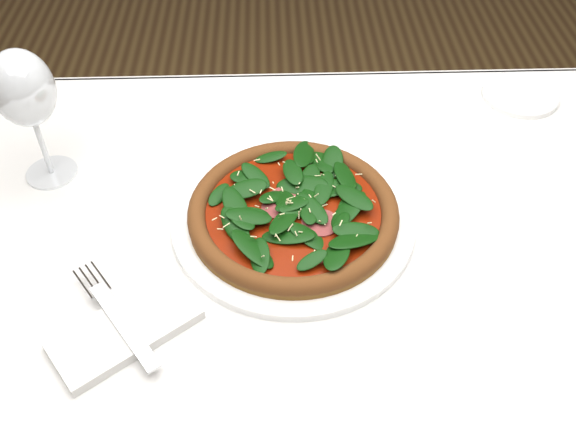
{
  "coord_description": "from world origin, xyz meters",
  "views": [
    {
      "loc": [
        -0.06,
        -0.54,
        1.36
      ],
      "look_at": [
        -0.04,
        0.04,
        0.77
      ],
      "focal_mm": 40.0,
      "sensor_mm": 36.0,
      "label": 1
    }
  ],
  "objects_px": {
    "plate": "(293,219)",
    "napkin": "(125,330)",
    "pizza": "(293,209)",
    "wine_glass": "(24,91)"
  },
  "relations": [
    {
      "from": "plate",
      "to": "pizza",
      "type": "bearing_deg",
      "value": -90.0
    },
    {
      "from": "wine_glass",
      "to": "napkin",
      "type": "height_order",
      "value": "wine_glass"
    },
    {
      "from": "plate",
      "to": "napkin",
      "type": "distance_m",
      "value": 0.26
    },
    {
      "from": "napkin",
      "to": "pizza",
      "type": "bearing_deg",
      "value": 40.57
    },
    {
      "from": "plate",
      "to": "napkin",
      "type": "bearing_deg",
      "value": -139.43
    },
    {
      "from": "wine_glass",
      "to": "plate",
      "type": "bearing_deg",
      "value": -17.89
    },
    {
      "from": "plate",
      "to": "napkin",
      "type": "height_order",
      "value": "same"
    },
    {
      "from": "wine_glass",
      "to": "napkin",
      "type": "relative_size",
      "value": 1.2
    },
    {
      "from": "pizza",
      "to": "napkin",
      "type": "relative_size",
      "value": 1.75
    },
    {
      "from": "pizza",
      "to": "wine_glass",
      "type": "distance_m",
      "value": 0.38
    }
  ]
}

